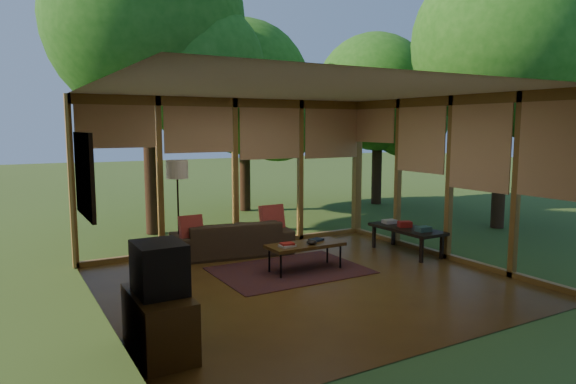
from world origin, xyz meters
TOP-DOWN VIEW (x-y plane):
  - floor at (0.00, 0.00)m, footprint 5.50×5.50m
  - ceiling at (0.00, 0.00)m, footprint 5.50×5.50m
  - wall_left at (-2.75, 0.00)m, footprint 0.04×5.00m
  - wall_front at (0.00, -2.50)m, footprint 5.50×0.04m
  - window_wall_back at (0.00, 2.50)m, footprint 5.50×0.12m
  - window_wall_right at (2.75, 0.00)m, footprint 0.12×5.00m
  - exterior_lawn at (8.00, 8.00)m, footprint 40.00×40.00m
  - tree_nw at (-0.99, 4.51)m, footprint 3.94×3.94m
  - tree_ne at (1.93, 6.30)m, footprint 3.47×3.47m
  - tree_se at (5.63, 1.33)m, footprint 3.79×3.79m
  - tree_far at (5.56, 5.42)m, footprint 3.26×3.26m
  - rug at (0.07, 0.66)m, footprint 2.24×1.59m
  - sofa at (-0.29, 2.00)m, footprint 2.14×1.11m
  - pillow_left at (-1.04, 1.95)m, footprint 0.38×0.20m
  - pillow_right at (0.46, 1.95)m, footprint 0.43×0.23m
  - ct_book_lower at (-0.06, 0.50)m, footprint 0.25×0.20m
  - ct_book_upper at (-0.06, 0.50)m, footprint 0.20×0.16m
  - ct_book_side at (0.54, 0.63)m, footprint 0.24×0.21m
  - ct_bowl at (0.34, 0.45)m, footprint 0.16×0.16m
  - media_cabinet at (-2.47, -1.18)m, footprint 0.50×1.00m
  - television at (-2.45, -1.18)m, footprint 0.45×0.55m
  - console_book_a at (2.40, 0.20)m, footprint 0.25×0.19m
  - console_book_b at (2.40, 0.65)m, footprint 0.27×0.23m
  - console_book_c at (2.40, 1.05)m, footprint 0.25×0.19m
  - floor_lamp at (-1.15, 2.25)m, footprint 0.36×0.36m
  - coffee_table at (0.29, 0.55)m, footprint 1.20×0.50m
  - side_console at (2.40, 0.60)m, footprint 0.60×1.40m
  - wall_painting at (-2.71, 1.40)m, footprint 0.06×1.35m

SIDE VIEW (x-z plane):
  - exterior_lawn at x=8.00m, z-range -0.01..-0.01m
  - floor at x=0.00m, z-range 0.00..0.00m
  - rug at x=0.07m, z-range 0.00..0.01m
  - sofa at x=-0.29m, z-range 0.00..0.60m
  - media_cabinet at x=-2.47m, z-range 0.00..0.60m
  - coffee_table at x=0.29m, z-range 0.18..0.60m
  - side_console at x=2.40m, z-range 0.18..0.64m
  - ct_book_side at x=0.54m, z-range 0.42..0.46m
  - ct_book_lower at x=-0.06m, z-range 0.42..0.46m
  - ct_bowl at x=0.34m, z-range 0.42..0.50m
  - ct_book_upper at x=-0.06m, z-range 0.45..0.49m
  - console_book_c at x=2.40m, z-range 0.46..0.52m
  - console_book_a at x=2.40m, z-range 0.46..0.54m
  - console_book_b at x=2.40m, z-range 0.45..0.56m
  - pillow_left at x=-1.04m, z-range 0.37..0.77m
  - pillow_right at x=0.46m, z-range 0.37..0.82m
  - television at x=-2.45m, z-range 0.60..1.10m
  - wall_left at x=-2.75m, z-range 0.00..2.70m
  - wall_front at x=0.00m, z-range 0.00..2.70m
  - window_wall_back at x=0.00m, z-range 0.00..2.70m
  - window_wall_right at x=2.75m, z-range 0.00..2.70m
  - floor_lamp at x=-1.15m, z-range 0.58..2.23m
  - wall_painting at x=-2.71m, z-range 0.98..2.12m
  - ceiling at x=0.00m, z-range 2.70..2.70m
  - tree_far at x=5.56m, z-range 0.75..5.52m
  - tree_ne at x=1.93m, z-range 0.73..5.67m
  - tree_se at x=5.63m, z-range 1.02..6.86m
  - tree_nw at x=-0.99m, z-range 1.13..7.35m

